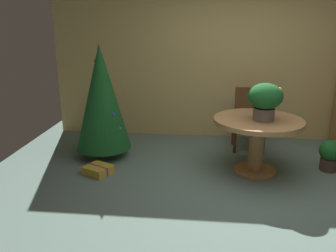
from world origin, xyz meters
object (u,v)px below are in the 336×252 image
round_dining_table (257,132)px  potted_plant (330,154)px  wooden_chair_far (248,115)px  gift_box_gold (98,170)px  holiday_tree (102,97)px  flower_vase (265,99)px

round_dining_table → potted_plant: size_ratio=2.67×
wooden_chair_far → gift_box_gold: (-2.01, -1.20, -0.47)m
round_dining_table → holiday_tree: holiday_tree is taller
round_dining_table → gift_box_gold: (-2.01, -0.25, -0.49)m
round_dining_table → wooden_chair_far: bearing=90.0°
round_dining_table → holiday_tree: (-2.10, 0.36, 0.33)m
gift_box_gold → round_dining_table: bearing=7.2°
potted_plant → gift_box_gold: bearing=-172.0°
holiday_tree → potted_plant: 3.14m
flower_vase → wooden_chair_far: flower_vase is taller
potted_plant → wooden_chair_far: bearing=141.0°
wooden_chair_far → gift_box_gold: 2.39m
round_dining_table → potted_plant: round_dining_table is taller
flower_vase → potted_plant: flower_vase is taller
flower_vase → potted_plant: 1.22m
flower_vase → gift_box_gold: size_ratio=1.11×
flower_vase → potted_plant: (0.92, 0.23, -0.76)m
flower_vase → wooden_chair_far: bearing=92.7°
round_dining_table → flower_vase: size_ratio=2.42×
holiday_tree → gift_box_gold: size_ratio=3.89×
round_dining_table → potted_plant: bearing=9.6°
round_dining_table → holiday_tree: 2.15m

